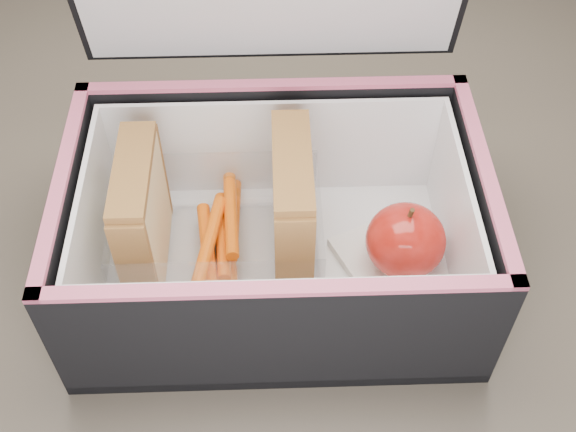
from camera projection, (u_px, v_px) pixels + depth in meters
kitchen_table at (243, 308)px, 0.70m from camera, size 1.20×0.80×0.75m
lunch_bag at (275, 218)px, 0.56m from camera, size 0.32×0.26×0.32m
plastic_tub at (219, 232)px, 0.58m from camera, size 0.16×0.12×0.07m
sandwich_left at (142, 215)px, 0.56m from camera, size 0.03×0.10×0.11m
sandwich_right at (292, 209)px, 0.56m from camera, size 0.03×0.10×0.11m
carrot_sticks at (220, 241)px, 0.59m from camera, size 0.04×0.14×0.03m
paper_napkin at (393, 260)px, 0.60m from camera, size 0.11×0.11×0.01m
red_apple at (405, 241)px, 0.57m from camera, size 0.08×0.08×0.07m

